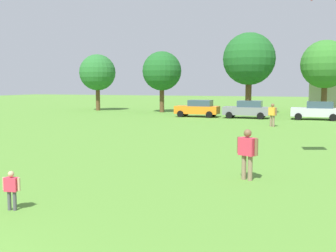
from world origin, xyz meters
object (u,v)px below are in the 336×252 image
object	(u,v)px
tree_far_left	(97,73)
tree_right	(325,64)
parked_car_gray_1	(247,109)
parked_car_silver_2	(317,110)
bystander_near_trees	(272,113)
parked_car_orange_0	(198,108)
child_kite_flyer	(12,187)
tree_center	(249,59)
tree_left	(162,71)
adult_bystander	(247,150)

from	to	relation	value
tree_far_left	tree_right	distance (m)	26.34
parked_car_gray_1	parked_car_silver_2	distance (m)	6.26
bystander_near_trees	parked_car_orange_0	distance (m)	10.72
child_kite_flyer	tree_center	size ratio (longest dim) A/B	0.12
child_kite_flyer	tree_right	world-z (taller)	tree_right
bystander_near_trees	parked_car_silver_2	size ratio (longest dim) A/B	0.41
parked_car_gray_1	tree_left	bearing A→B (deg)	-26.36
tree_far_left	child_kite_flyer	bearing A→B (deg)	-63.97
tree_far_left	tree_center	bearing A→B (deg)	-0.12
parked_car_gray_1	tree_right	size ratio (longest dim) A/B	0.55
tree_center	tree_right	xyz separation A→B (m)	(7.75, 1.16, -0.64)
parked_car_orange_0	tree_right	size ratio (longest dim) A/B	0.55
tree_left	parked_car_orange_0	bearing A→B (deg)	-42.33
adult_bystander	bystander_near_trees	bearing A→B (deg)	-61.13
tree_left	tree_center	world-z (taller)	tree_center
parked_car_orange_0	tree_center	world-z (taller)	tree_center
tree_left	tree_right	size ratio (longest dim) A/B	0.89
adult_bystander	parked_car_orange_0	xyz separation A→B (m)	(-8.64, 25.56, -0.16)
tree_far_left	parked_car_silver_2	bearing A→B (deg)	-12.11
child_kite_flyer	adult_bystander	bearing A→B (deg)	36.13
bystander_near_trees	child_kite_flyer	bearing A→B (deg)	-61.80
tree_center	adult_bystander	bearing A→B (deg)	-81.81
child_kite_flyer	parked_car_gray_1	distance (m)	30.91
adult_bystander	tree_center	xyz separation A→B (m)	(-4.50, 31.28, 4.92)
child_kite_flyer	tree_right	size ratio (longest dim) A/B	0.13
parked_car_gray_1	tree_left	world-z (taller)	tree_left
tree_center	tree_right	distance (m)	7.86
parked_car_orange_0	bystander_near_trees	bearing A→B (deg)	137.14
child_kite_flyer	tree_center	bearing A→B (deg)	79.16
bystander_near_trees	parked_car_orange_0	bearing A→B (deg)	175.85
child_kite_flyer	parked_car_silver_2	xyz separation A→B (m)	(7.64, 31.17, 0.25)
parked_car_silver_2	tree_far_left	size ratio (longest dim) A/B	0.62
parked_car_orange_0	tree_left	size ratio (longest dim) A/B	0.61
adult_bystander	tree_right	size ratio (longest dim) A/B	0.22
parked_car_gray_1	tree_center	world-z (taller)	tree_center
parked_car_orange_0	tree_left	world-z (taller)	tree_left
parked_car_gray_1	tree_left	xyz separation A→B (m)	(-10.61, 5.26, 3.89)
bystander_near_trees	parked_car_silver_2	distance (m)	8.24
parked_car_silver_2	tree_far_left	distance (m)	26.40
bystander_near_trees	tree_center	bearing A→B (deg)	144.69
tree_center	parked_car_silver_2	bearing A→B (deg)	-37.93
parked_car_gray_1	bystander_near_trees	bearing A→B (deg)	112.42
parked_car_gray_1	tree_right	distance (m)	10.80
parked_car_silver_2	parked_car_orange_0	bearing A→B (deg)	1.42
tree_far_left	bystander_near_trees	bearing A→B (deg)	-30.35
child_kite_flyer	tree_far_left	world-z (taller)	tree_far_left
child_kite_flyer	parked_car_orange_0	xyz separation A→B (m)	(-3.48, 30.89, 0.25)
child_kite_flyer	adult_bystander	size ratio (longest dim) A/B	0.59
child_kite_flyer	tree_right	xyz separation A→B (m)	(8.41, 37.77, 4.70)
adult_bystander	tree_right	xyz separation A→B (m)	(3.25, 32.44, 4.28)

